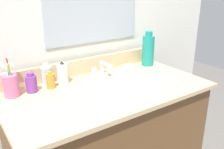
{
  "coord_description": "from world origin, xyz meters",
  "views": [
    {
      "loc": [
        -0.63,
        -0.96,
        1.32
      ],
      "look_at": [
        0.03,
        0.0,
        0.89
      ],
      "focal_mm": 39.85,
      "sensor_mm": 36.0,
      "label": 1
    }
  ],
  "objects": [
    {
      "name": "faucet",
      "position": [
        0.09,
        0.18,
        0.85
      ],
      "size": [
        0.16,
        0.1,
        0.08
      ],
      "color": "silver",
      "rests_on": "countertop"
    },
    {
      "name": "countertop",
      "position": [
        0.0,
        0.0,
        0.81
      ],
      "size": [
        1.03,
        0.54,
        0.02
      ],
      "primitive_type": "cube",
      "color": "#D1B284",
      "rests_on": "vanity_cabinet"
    },
    {
      "name": "cup_pink",
      "position": [
        -0.42,
        0.18,
        0.88
      ],
      "size": [
        0.07,
        0.09,
        0.19
      ],
      "color": "#D16693",
      "rests_on": "countertop"
    },
    {
      "name": "bottle_oil_amber",
      "position": [
        -0.23,
        0.17,
        0.86
      ],
      "size": [
        0.04,
        0.04,
        0.09
      ],
      "color": "gold",
      "rests_on": "countertop"
    },
    {
      "name": "back_wall",
      "position": [
        0.0,
        0.32,
        0.65
      ],
      "size": [
        2.13,
        0.04,
        1.3
      ],
      "primitive_type": "cube",
      "color": "silver",
      "rests_on": "ground_plane"
    },
    {
      "name": "bottle_gel_clear",
      "position": [
        -0.23,
        0.23,
        0.87
      ],
      "size": [
        0.05,
        0.05,
        0.12
      ],
      "color": "silver",
      "rests_on": "countertop"
    },
    {
      "name": "soap_bar",
      "position": [
        0.28,
        0.19,
        0.83
      ],
      "size": [
        0.06,
        0.04,
        0.02
      ],
      "primitive_type": "cube",
      "color": "white",
      "rests_on": "countertop"
    },
    {
      "name": "bottle_mouthwash_teal",
      "position": [
        0.42,
        0.17,
        0.92
      ],
      "size": [
        0.07,
        0.07,
        0.22
      ],
      "color": "teal",
      "rests_on": "countertop"
    },
    {
      "name": "bottle_lotion_white",
      "position": [
        -0.16,
        0.19,
        0.88
      ],
      "size": [
        0.06,
        0.06,
        0.12
      ],
      "color": "white",
      "rests_on": "countertop"
    },
    {
      "name": "sink_basin",
      "position": [
        0.09,
        -0.01,
        0.79
      ],
      "size": [
        0.39,
        0.39,
        0.11
      ],
      "color": "white",
      "rests_on": "countertop"
    },
    {
      "name": "backsplash",
      "position": [
        0.0,
        0.26,
        0.87
      ],
      "size": [
        1.03,
        0.02,
        0.09
      ],
      "primitive_type": "cube",
      "color": "#D1B284",
      "rests_on": "countertop"
    },
    {
      "name": "bottle_cream_purple",
      "position": [
        -0.33,
        0.18,
        0.87
      ],
      "size": [
        0.05,
        0.05,
        0.1
      ],
      "color": "#7A3899",
      "rests_on": "countertop"
    }
  ]
}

